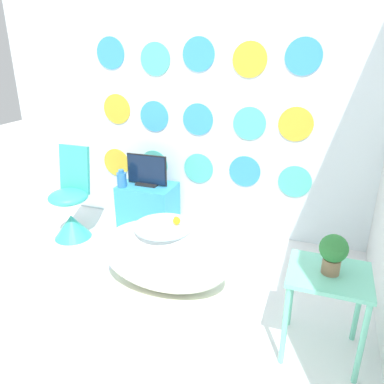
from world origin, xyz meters
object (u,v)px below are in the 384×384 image
bathtub (165,255)px  tv (147,172)px  vase (122,179)px  chair (71,211)px  potted_plant_left (333,252)px

bathtub → tv: tv is taller
vase → chair: bearing=-143.0°
chair → vase: bearing=37.0°
tv → vase: 0.25m
chair → vase: 0.56m
vase → potted_plant_left: potted_plant_left is taller
vase → bathtub: bearing=-43.7°
chair → bathtub: bearing=-20.4°
bathtub → vase: size_ratio=5.85×
potted_plant_left → vase: bearing=152.0°
vase → potted_plant_left: (1.92, -1.02, 0.16)m
vase → potted_plant_left: bearing=-28.0°
bathtub → tv: 1.08m
bathtub → tv: bearing=123.1°
tv → chair: bearing=-144.8°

